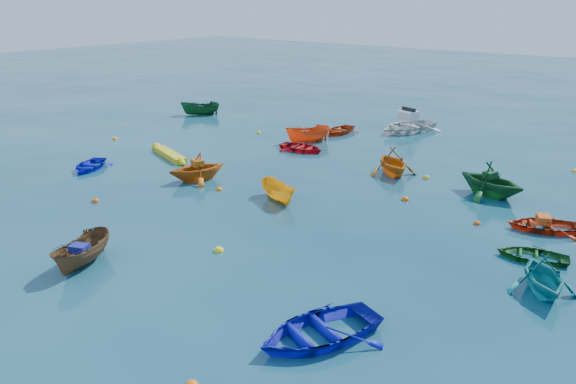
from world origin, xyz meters
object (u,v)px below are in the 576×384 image
Objects in this scene: dinghy_blue_sw at (89,169)px; motorboat_white at (407,131)px; kayak_yellow at (170,157)px; dinghy_blue_se at (318,339)px.

motorboat_white reaches higher than dinghy_blue_sw.
dinghy_blue_se is at bearing -100.01° from kayak_yellow.
kayak_yellow is 16.53m from motorboat_white.
motorboat_white is (-9.61, 24.11, 0.00)m from dinghy_blue_se.
dinghy_blue_sw is 19.75m from dinghy_blue_se.
kayak_yellow is at bearing -102.48° from motorboat_white.
dinghy_blue_sw is 0.66× the size of kayak_yellow.
kayak_yellow is (-17.35, 9.51, 0.00)m from dinghy_blue_se.
dinghy_blue_se is at bearing -47.62° from dinghy_blue_sw.
motorboat_white reaches higher than kayak_yellow.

